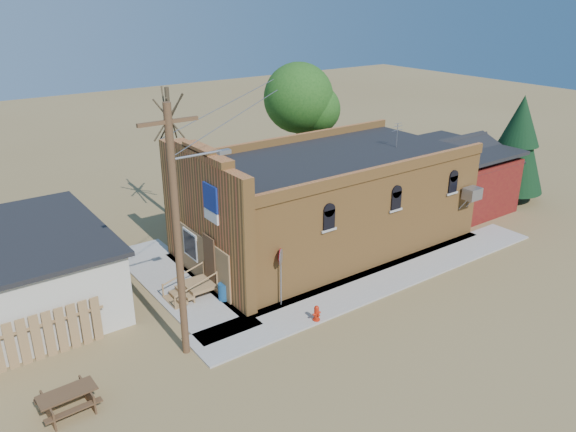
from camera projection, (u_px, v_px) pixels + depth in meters
ground at (375, 298)px, 23.83m from camera, size 120.00×120.00×0.00m
sidewalk_south at (385, 279)px, 25.31m from camera, size 19.00×2.20×0.08m
sidewalk_west at (177, 284)px, 24.92m from camera, size 2.60×10.00×0.08m
brick_bar at (324, 202)px, 27.99m from camera, size 16.40×7.97×6.30m
red_shed at (453, 170)px, 33.37m from camera, size 5.40×6.40×4.30m
wood_fence at (31, 340)px, 19.42m from camera, size 5.20×0.10×1.80m
utility_pole at (178, 230)px, 18.55m from camera, size 3.12×0.26×9.00m
tree_bare_near at (169, 116)px, 29.79m from camera, size 2.80×2.80×7.65m
tree_leafy at (299, 98)px, 35.06m from camera, size 4.40×4.40×8.15m
evergreen_tree at (518, 141)px, 33.87m from camera, size 3.60×3.60×6.50m
fire_hydrant at (317, 313)px, 21.97m from camera, size 0.37×0.35×0.65m
stop_sign at (281, 262)px, 22.48m from camera, size 0.50×0.56×2.53m
trash_barrel at (224, 292)px, 23.46m from camera, size 0.59×0.59×0.73m
picnic_table at (68, 399)px, 17.24m from camera, size 1.76×1.37×0.71m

